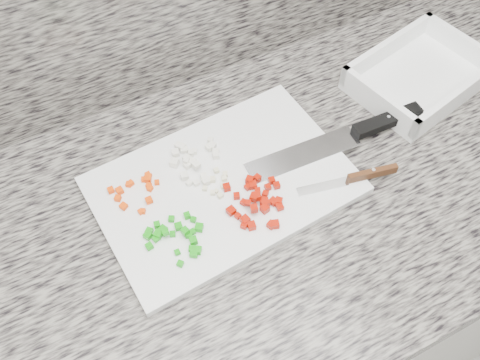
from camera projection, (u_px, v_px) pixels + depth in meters
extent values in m
cube|color=beige|center=(230.00, 316.00, 1.24)|extent=(3.92, 0.62, 0.86)
cube|color=slate|center=(226.00, 217.00, 0.87)|extent=(3.96, 0.64, 0.04)
cube|color=white|center=(223.00, 185.00, 0.87)|extent=(0.42, 0.30, 0.01)
cube|color=#E74105|center=(148.00, 176.00, 0.87)|extent=(0.01, 0.01, 0.01)
cube|color=#E74105|center=(118.00, 198.00, 0.84)|extent=(0.01, 0.01, 0.01)
cube|color=#E74105|center=(148.00, 175.00, 0.87)|extent=(0.01, 0.01, 0.01)
cube|color=#E74105|center=(157.00, 182.00, 0.86)|extent=(0.01, 0.01, 0.01)
cube|color=#E74105|center=(149.00, 200.00, 0.84)|extent=(0.01, 0.01, 0.01)
cube|color=#E74105|center=(144.00, 179.00, 0.86)|extent=(0.01, 0.01, 0.01)
cube|color=#E74105|center=(150.00, 188.00, 0.85)|extent=(0.01, 0.01, 0.01)
cube|color=#E74105|center=(120.00, 191.00, 0.85)|extent=(0.01, 0.01, 0.01)
cube|color=#E74105|center=(141.00, 212.00, 0.83)|extent=(0.01, 0.01, 0.01)
cube|color=#E74105|center=(131.00, 183.00, 0.86)|extent=(0.01, 0.01, 0.01)
cube|color=#E74105|center=(129.00, 184.00, 0.86)|extent=(0.01, 0.01, 0.01)
cube|color=#E74105|center=(124.00, 206.00, 0.83)|extent=(0.01, 0.01, 0.01)
cube|color=#E74105|center=(148.00, 179.00, 0.86)|extent=(0.01, 0.01, 0.01)
cube|color=#E74105|center=(143.00, 211.00, 0.83)|extent=(0.01, 0.01, 0.01)
cube|color=#E74105|center=(149.00, 185.00, 0.86)|extent=(0.01, 0.01, 0.01)
cube|color=#E74105|center=(111.00, 190.00, 0.85)|extent=(0.01, 0.01, 0.01)
cube|color=silver|center=(216.00, 155.00, 0.89)|extent=(0.01, 0.01, 0.01)
cube|color=silver|center=(186.00, 160.00, 0.87)|extent=(0.01, 0.01, 0.01)
cube|color=silver|center=(212.00, 146.00, 0.90)|extent=(0.02, 0.02, 0.01)
cube|color=silver|center=(196.00, 165.00, 0.87)|extent=(0.01, 0.01, 0.01)
cube|color=silver|center=(204.00, 176.00, 0.87)|extent=(0.01, 0.01, 0.01)
cube|color=silver|center=(189.00, 183.00, 0.86)|extent=(0.01, 0.01, 0.01)
cube|color=silver|center=(185.00, 176.00, 0.87)|extent=(0.01, 0.01, 0.01)
cube|color=silver|center=(178.00, 145.00, 0.90)|extent=(0.01, 0.01, 0.01)
cube|color=silver|center=(209.00, 147.00, 0.90)|extent=(0.01, 0.01, 0.01)
cube|color=silver|center=(187.00, 158.00, 0.89)|extent=(0.01, 0.01, 0.01)
cube|color=silver|center=(184.00, 150.00, 0.90)|extent=(0.01, 0.01, 0.01)
cube|color=silver|center=(182.00, 147.00, 0.90)|extent=(0.02, 0.02, 0.01)
cube|color=silver|center=(194.00, 151.00, 0.90)|extent=(0.01, 0.01, 0.01)
cube|color=silver|center=(187.00, 165.00, 0.88)|extent=(0.01, 0.01, 0.01)
cube|color=silver|center=(210.00, 140.00, 0.91)|extent=(0.01, 0.01, 0.01)
cube|color=silver|center=(205.00, 181.00, 0.86)|extent=(0.01, 0.01, 0.01)
cube|color=silver|center=(174.00, 163.00, 0.88)|extent=(0.02, 0.02, 0.01)
cube|color=silver|center=(196.00, 183.00, 0.86)|extent=(0.01, 0.01, 0.01)
cube|color=silver|center=(185.00, 150.00, 0.90)|extent=(0.01, 0.01, 0.01)
cube|color=silver|center=(206.00, 181.00, 0.86)|extent=(0.01, 0.01, 0.01)
cube|color=silver|center=(176.00, 153.00, 0.89)|extent=(0.01, 0.01, 0.01)
cube|color=silver|center=(192.00, 162.00, 0.88)|extent=(0.02, 0.02, 0.01)
cube|color=silver|center=(216.00, 152.00, 0.89)|extent=(0.01, 0.01, 0.01)
cube|color=silver|center=(191.00, 153.00, 0.89)|extent=(0.01, 0.01, 0.01)
cube|color=#12950D|center=(180.00, 264.00, 0.78)|extent=(0.01, 0.01, 0.01)
cube|color=#12950D|center=(192.00, 249.00, 0.79)|extent=(0.01, 0.01, 0.01)
cube|color=#12950D|center=(187.00, 216.00, 0.82)|extent=(0.01, 0.01, 0.01)
cube|color=#12950D|center=(171.00, 219.00, 0.82)|extent=(0.01, 0.01, 0.01)
cube|color=#12950D|center=(194.00, 253.00, 0.79)|extent=(0.02, 0.02, 0.01)
cube|color=#12950D|center=(148.00, 235.00, 0.80)|extent=(0.01, 0.01, 0.01)
cube|color=#12950D|center=(199.00, 227.00, 0.81)|extent=(0.02, 0.02, 0.01)
cube|color=#12950D|center=(189.00, 235.00, 0.80)|extent=(0.01, 0.01, 0.01)
cube|color=#12950D|center=(173.00, 234.00, 0.81)|extent=(0.01, 0.01, 0.01)
cube|color=#12950D|center=(179.00, 226.00, 0.81)|extent=(0.01, 0.01, 0.01)
cube|color=#12950D|center=(158.00, 234.00, 0.80)|extent=(0.02, 0.02, 0.01)
cube|color=#12950D|center=(157.00, 225.00, 0.81)|extent=(0.01, 0.01, 0.01)
cube|color=#12950D|center=(149.00, 246.00, 0.79)|extent=(0.01, 0.01, 0.01)
cube|color=#12950D|center=(149.00, 231.00, 0.81)|extent=(0.01, 0.01, 0.01)
cube|color=#12950D|center=(193.00, 220.00, 0.82)|extent=(0.01, 0.01, 0.01)
cube|color=#12950D|center=(198.00, 250.00, 0.79)|extent=(0.02, 0.02, 0.01)
cube|color=#12950D|center=(165.00, 232.00, 0.80)|extent=(0.01, 0.01, 0.01)
cube|color=#12950D|center=(163.00, 230.00, 0.81)|extent=(0.01, 0.01, 0.01)
cube|color=#12950D|center=(185.00, 231.00, 0.80)|extent=(0.01, 0.01, 0.01)
cube|color=#12950D|center=(193.00, 241.00, 0.80)|extent=(0.01, 0.01, 0.01)
cube|color=#12950D|center=(177.00, 252.00, 0.79)|extent=(0.01, 0.01, 0.01)
cube|color=#12950D|center=(193.00, 232.00, 0.81)|extent=(0.01, 0.01, 0.01)
cube|color=#12950D|center=(156.00, 239.00, 0.80)|extent=(0.01, 0.01, 0.01)
cube|color=#9E1002|center=(256.00, 196.00, 0.83)|extent=(0.02, 0.02, 0.01)
cube|color=#9E1002|center=(227.00, 187.00, 0.85)|extent=(0.01, 0.01, 0.01)
cube|color=#9E1002|center=(252.00, 226.00, 0.81)|extent=(0.01, 0.01, 0.01)
cube|color=#9E1002|center=(237.00, 196.00, 0.84)|extent=(0.01, 0.01, 0.01)
cube|color=#9E1002|center=(245.00, 220.00, 0.82)|extent=(0.02, 0.02, 0.01)
cube|color=#9E1002|center=(254.00, 197.00, 0.83)|extent=(0.02, 0.02, 0.01)
cube|color=#9E1002|center=(280.00, 207.00, 0.83)|extent=(0.01, 0.01, 0.01)
cube|color=#9E1002|center=(278.00, 204.00, 0.84)|extent=(0.01, 0.01, 0.01)
cube|color=#9E1002|center=(264.00, 201.00, 0.84)|extent=(0.02, 0.02, 0.01)
cube|color=#9E1002|center=(279.00, 201.00, 0.84)|extent=(0.02, 0.02, 0.01)
cube|color=#9E1002|center=(273.00, 201.00, 0.84)|extent=(0.02, 0.02, 0.01)
cube|color=#9E1002|center=(268.00, 187.00, 0.85)|extent=(0.01, 0.01, 0.01)
cube|color=#9E1002|center=(257.00, 178.00, 0.86)|extent=(0.01, 0.01, 0.01)
cube|color=#9E1002|center=(265.00, 202.00, 0.84)|extent=(0.01, 0.01, 0.01)
cube|color=#9E1002|center=(244.00, 202.00, 0.84)|extent=(0.01, 0.01, 0.01)
cube|color=#9E1002|center=(248.00, 203.00, 0.83)|extent=(0.01, 0.01, 0.01)
cube|color=#9E1002|center=(248.00, 187.00, 0.85)|extent=(0.01, 0.01, 0.01)
cube|color=#9E1002|center=(250.00, 180.00, 0.86)|extent=(0.02, 0.02, 0.01)
cube|color=#9E1002|center=(238.00, 216.00, 0.82)|extent=(0.01, 0.01, 0.01)
cube|color=#9E1002|center=(254.00, 209.00, 0.82)|extent=(0.01, 0.01, 0.01)
cube|color=#9E1002|center=(265.00, 194.00, 0.85)|extent=(0.01, 0.01, 0.01)
cube|color=#9E1002|center=(265.00, 209.00, 0.83)|extent=(0.01, 0.01, 0.01)
cube|color=#9E1002|center=(257.00, 191.00, 0.85)|extent=(0.01, 0.01, 0.01)
cube|color=#9E1002|center=(253.00, 185.00, 0.85)|extent=(0.02, 0.02, 0.01)
cube|color=#9E1002|center=(244.00, 225.00, 0.81)|extent=(0.01, 0.01, 0.01)
cube|color=#9E1002|center=(275.00, 224.00, 0.81)|extent=(0.02, 0.02, 0.01)
cube|color=#9E1002|center=(277.00, 185.00, 0.86)|extent=(0.01, 0.01, 0.01)
cube|color=#9E1002|center=(272.00, 181.00, 0.86)|extent=(0.01, 0.01, 0.01)
cube|color=#9E1002|center=(231.00, 211.00, 0.83)|extent=(0.02, 0.02, 0.01)
cube|color=#9E1002|center=(271.00, 225.00, 0.81)|extent=(0.01, 0.01, 0.01)
cube|color=beige|center=(205.00, 188.00, 0.85)|extent=(0.01, 0.01, 0.01)
cube|color=beige|center=(225.00, 174.00, 0.87)|extent=(0.01, 0.01, 0.01)
cube|color=beige|center=(213.00, 193.00, 0.85)|extent=(0.01, 0.01, 0.01)
cube|color=beige|center=(213.00, 179.00, 0.86)|extent=(0.01, 0.01, 0.01)
cube|color=beige|center=(204.00, 180.00, 0.86)|extent=(0.01, 0.01, 0.01)
cube|color=beige|center=(223.00, 186.00, 0.86)|extent=(0.01, 0.01, 0.01)
cube|color=beige|center=(216.00, 170.00, 0.87)|extent=(0.01, 0.01, 0.01)
cube|color=beige|center=(224.00, 179.00, 0.86)|extent=(0.01, 0.01, 0.01)
cube|color=beige|center=(220.00, 195.00, 0.85)|extent=(0.01, 0.01, 0.01)
cube|color=beige|center=(216.00, 191.00, 0.85)|extent=(0.01, 0.01, 0.01)
cube|color=white|center=(303.00, 154.00, 0.90)|extent=(0.20, 0.06, 0.00)
cube|color=black|center=(387.00, 120.00, 0.93)|extent=(0.13, 0.03, 0.02)
cylinder|color=white|center=(389.00, 117.00, 0.92)|extent=(0.01, 0.01, 0.00)
cube|color=white|center=(323.00, 187.00, 0.86)|extent=(0.09, 0.03, 0.00)
cube|color=#4A2812|center=(372.00, 173.00, 0.87)|extent=(0.08, 0.03, 0.02)
cylinder|color=white|center=(373.00, 170.00, 0.86)|extent=(0.01, 0.01, 0.00)
cube|color=white|center=(418.00, 81.00, 1.01)|extent=(0.28, 0.23, 0.01)
cube|color=white|center=(388.00, 48.00, 1.02)|extent=(0.24, 0.06, 0.04)
cube|color=white|center=(458.00, 96.00, 0.95)|extent=(0.24, 0.06, 0.04)
cube|color=white|center=(461.00, 44.00, 1.03)|extent=(0.05, 0.18, 0.04)
cube|color=white|center=(379.00, 101.00, 0.94)|extent=(0.05, 0.18, 0.04)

